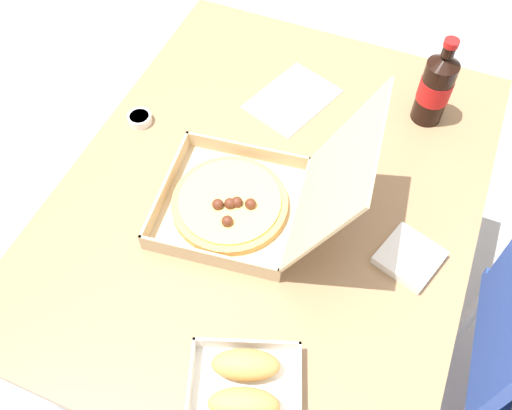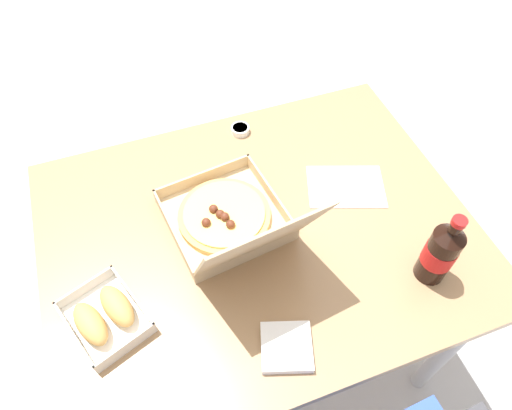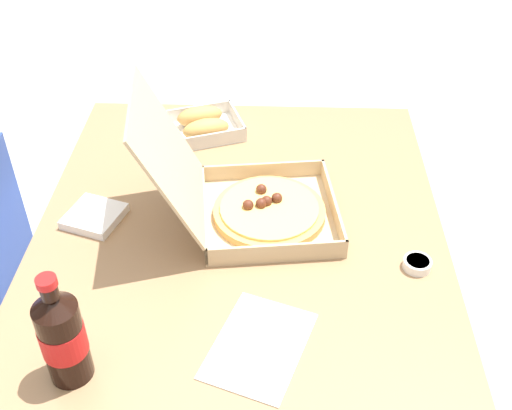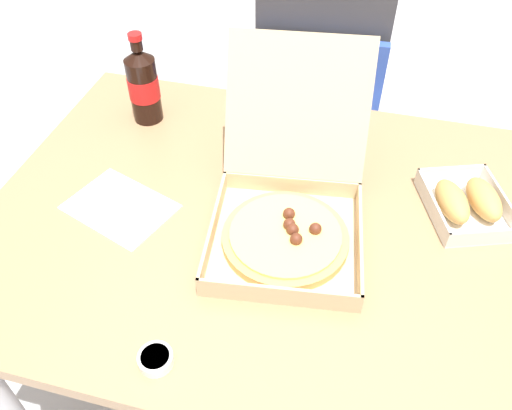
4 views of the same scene
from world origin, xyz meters
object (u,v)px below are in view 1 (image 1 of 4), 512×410
Objects in this scene: bread_side_box at (245,385)px; paper_menu at (293,99)px; napkin_pile at (410,257)px; dipping_sauce_cup at (140,118)px; pizza_box_open at (247,200)px; cola_bottle at (436,87)px.

paper_menu is (-0.69, -0.17, -0.02)m from bread_side_box.
napkin_pile reaches higher than paper_menu.
paper_menu is 1.91× the size of napkin_pile.
napkin_pile is 1.96× the size of dipping_sauce_cup.
dipping_sauce_cup is (0.21, -0.31, 0.01)m from paper_menu.
paper_menu is at bearing -175.54° from pizza_box_open.
bread_side_box is (0.34, 0.14, -0.02)m from pizza_box_open.
cola_bottle reaches higher than dipping_sauce_cup.
pizza_box_open is at bearing 24.15° from paper_menu.
dipping_sauce_cup reaches higher than paper_menu.
pizza_box_open is 0.34m from napkin_pile.
napkin_pile and dipping_sauce_cup have the same top height.
pizza_box_open is at bearing -34.50° from cola_bottle.
napkin_pile is 0.69m from dipping_sauce_cup.
cola_bottle is 1.07× the size of paper_menu.
pizza_box_open is 1.97× the size of cola_bottle.
pizza_box_open reaches higher than cola_bottle.
bread_side_box is 2.09× the size of napkin_pile.
cola_bottle is 4.00× the size of dipping_sauce_cup.
napkin_pile is at bearing 67.82° from paper_menu.
pizza_box_open is 0.37m from bread_side_box.
paper_menu is 0.37m from dipping_sauce_cup.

